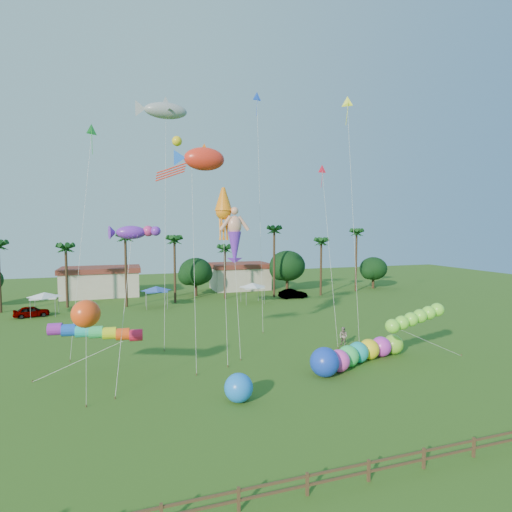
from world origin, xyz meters
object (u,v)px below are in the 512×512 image
object	(u,v)px
spectator_b	(343,336)
car_b	(293,294)
caterpillar_inflatable	(356,354)
car_a	(32,312)
blue_ball	(239,388)

from	to	relation	value
spectator_b	car_b	bearing A→B (deg)	140.67
car_b	caterpillar_inflatable	xyz separation A→B (m)	(-7.62, -30.43, 0.20)
car_a	blue_ball	world-z (taller)	blue_ball
caterpillar_inflatable	blue_ball	distance (m)	11.65
car_b	blue_ball	xyz separation A→B (m)	(-18.67, -34.13, 0.20)
spectator_b	blue_ball	size ratio (longest dim) A/B	0.96
spectator_b	car_a	bearing A→B (deg)	-153.31
caterpillar_inflatable	car_a	bearing A→B (deg)	115.73
car_b	caterpillar_inflatable	distance (m)	31.37
car_a	spectator_b	world-z (taller)	spectator_b
car_a	spectator_b	distance (m)	38.89
car_a	car_b	world-z (taller)	car_b
caterpillar_inflatable	blue_ball	size ratio (longest dim) A/B	5.74
spectator_b	caterpillar_inflatable	size ratio (longest dim) A/B	0.17
car_a	spectator_b	size ratio (longest dim) A/B	2.29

